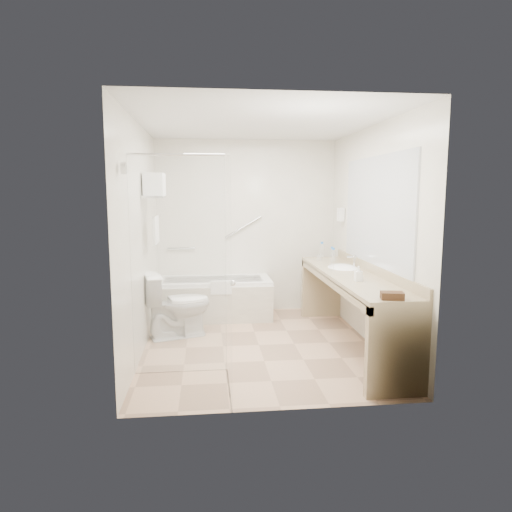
{
  "coord_description": "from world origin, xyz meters",
  "views": [
    {
      "loc": [
        -0.58,
        -5.05,
        1.76
      ],
      "look_at": [
        0.0,
        0.3,
        1.0
      ],
      "focal_mm": 32.0,
      "sensor_mm": 36.0,
      "label": 1
    }
  ],
  "objects": [
    {
      "name": "grab_bar_long",
      "position": [
        -0.05,
        1.56,
        1.25
      ],
      "size": [
        0.53,
        0.03,
        0.33
      ],
      "primitive_type": "cylinder",
      "rotation": [
        0.0,
        1.05,
        0.0
      ],
      "color": "silver",
      "rests_on": "wall_back"
    },
    {
      "name": "amenity_basket",
      "position": [
        0.98,
        -1.4,
        0.88
      ],
      "size": [
        0.21,
        0.16,
        0.06
      ],
      "primitive_type": "cube",
      "rotation": [
        0.0,
        0.0,
        -0.22
      ],
      "color": "#412817",
      "rests_on": "vanity_counter"
    },
    {
      "name": "wall_right",
      "position": [
        1.3,
        0.0,
        1.25
      ],
      "size": [
        0.1,
        3.2,
        2.5
      ],
      "primitive_type": "cube",
      "color": "silver",
      "rests_on": "ground"
    },
    {
      "name": "water_bottle_left",
      "position": [
        1.01,
        1.1,
        0.95
      ],
      "size": [
        0.07,
        0.07,
        0.22
      ],
      "rotation": [
        0.0,
        0.0,
        -0.23
      ],
      "color": "silver",
      "rests_on": "vanity_counter"
    },
    {
      "name": "soap_bottle_b",
      "position": [
        0.98,
        -0.55,
        0.9
      ],
      "size": [
        0.13,
        0.14,
        0.1
      ],
      "primitive_type": "imported",
      "rotation": [
        0.0,
        0.0,
        0.28
      ],
      "color": "white",
      "rests_on": "vanity_counter"
    },
    {
      "name": "drinking_glass_near",
      "position": [
        0.9,
        0.82,
        0.89
      ],
      "size": [
        0.08,
        0.08,
        0.09
      ],
      "primitive_type": "cylinder",
      "rotation": [
        0.0,
        0.0,
        -0.2
      ],
      "color": "silver",
      "rests_on": "vanity_counter"
    },
    {
      "name": "towel_shelf",
      "position": [
        -1.17,
        0.35,
        1.75
      ],
      "size": [
        0.24,
        0.55,
        0.81
      ],
      "color": "silver",
      "rests_on": "wall_left"
    },
    {
      "name": "ceiling",
      "position": [
        0.0,
        0.0,
        2.5
      ],
      "size": [
        2.6,
        3.2,
        0.1
      ],
      "primitive_type": "cube",
      "color": "silver",
      "rests_on": "wall_back"
    },
    {
      "name": "wall_left",
      "position": [
        -1.3,
        0.0,
        1.25
      ],
      "size": [
        0.1,
        3.2,
        2.5
      ],
      "primitive_type": "cube",
      "color": "silver",
      "rests_on": "ground"
    },
    {
      "name": "hairdryer_unit",
      "position": [
        1.25,
        1.05,
        1.45
      ],
      "size": [
        0.08,
        0.1,
        0.18
      ],
      "primitive_type": "cube",
      "color": "white",
      "rests_on": "wall_right"
    },
    {
      "name": "water_bottle_right",
      "position": [
        1.03,
        0.61,
        0.94
      ],
      "size": [
        0.06,
        0.06,
        0.2
      ],
      "rotation": [
        0.0,
        0.0,
        0.17
      ],
      "color": "silver",
      "rests_on": "vanity_counter"
    },
    {
      "name": "vanity_counter",
      "position": [
        1.02,
        -0.15,
        0.64
      ],
      "size": [
        0.55,
        2.7,
        0.95
      ],
      "color": "tan",
      "rests_on": "floor"
    },
    {
      "name": "mirror",
      "position": [
        1.29,
        -0.15,
        1.55
      ],
      "size": [
        0.02,
        2.0,
        1.2
      ],
      "primitive_type": "cube",
      "color": "silver",
      "rests_on": "wall_right"
    },
    {
      "name": "faucet",
      "position": [
        1.2,
        0.25,
        0.93
      ],
      "size": [
        0.03,
        0.03,
        0.14
      ],
      "primitive_type": "cylinder",
      "color": "silver",
      "rests_on": "vanity_counter"
    },
    {
      "name": "floor",
      "position": [
        0.0,
        0.0,
        0.0
      ],
      "size": [
        3.2,
        3.2,
        0.0
      ],
      "primitive_type": "plane",
      "color": "tan",
      "rests_on": "ground"
    },
    {
      "name": "water_bottle_mid",
      "position": [
        1.05,
        0.71,
        0.94
      ],
      "size": [
        0.06,
        0.06,
        0.2
      ],
      "rotation": [
        0.0,
        0.0,
        -0.43
      ],
      "color": "silver",
      "rests_on": "vanity_counter"
    },
    {
      "name": "bathtub",
      "position": [
        -0.5,
        1.24,
        0.28
      ],
      "size": [
        1.6,
        0.73,
        0.59
      ],
      "color": "white",
      "rests_on": "floor"
    },
    {
      "name": "drinking_glass_far",
      "position": [
        0.86,
        0.07,
        0.89
      ],
      "size": [
        0.08,
        0.08,
        0.08
      ],
      "primitive_type": "cylinder",
      "rotation": [
        0.0,
        0.0,
        0.4
      ],
      "color": "silver",
      "rests_on": "vanity_counter"
    },
    {
      "name": "wall_back",
      "position": [
        0.0,
        1.6,
        1.25
      ],
      "size": [
        2.6,
        0.1,
        2.5
      ],
      "primitive_type": "cube",
      "color": "silver",
      "rests_on": "ground"
    },
    {
      "name": "grab_bar_short",
      "position": [
        -0.95,
        1.56,
        0.95
      ],
      "size": [
        0.4,
        0.03,
        0.03
      ],
      "primitive_type": "cylinder",
      "rotation": [
        0.0,
        1.57,
        0.0
      ],
      "color": "silver",
      "rests_on": "wall_back"
    },
    {
      "name": "soap_bottle_a",
      "position": [
        0.96,
        -0.59,
        0.89
      ],
      "size": [
        0.07,
        0.16,
        0.07
      ],
      "primitive_type": "imported",
      "rotation": [
        0.0,
        0.0,
        0.03
      ],
      "color": "white",
      "rests_on": "vanity_counter"
    },
    {
      "name": "wall_front",
      "position": [
        0.0,
        -1.6,
        1.25
      ],
      "size": [
        2.6,
        0.1,
        2.5
      ],
      "primitive_type": "cube",
      "color": "silver",
      "rests_on": "ground"
    },
    {
      "name": "shower_enclosure",
      "position": [
        -0.63,
        -0.93,
        1.07
      ],
      "size": [
        0.96,
        0.91,
        2.11
      ],
      "color": "silver",
      "rests_on": "floor"
    },
    {
      "name": "sink",
      "position": [
        1.05,
        0.25,
        0.82
      ],
      "size": [
        0.4,
        0.52,
        0.14
      ],
      "primitive_type": "ellipsoid",
      "color": "white",
      "rests_on": "vanity_counter"
    },
    {
      "name": "toilet",
      "position": [
        -0.95,
        0.43,
        0.4
      ],
      "size": [
        0.91,
        0.69,
        0.8
      ],
      "primitive_type": "imported",
      "rotation": [
        0.0,
        0.0,
        1.89
      ],
      "color": "white",
      "rests_on": "floor"
    }
  ]
}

